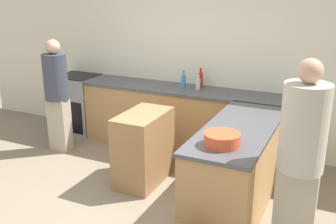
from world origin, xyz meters
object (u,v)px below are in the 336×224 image
Objects in this scene: mixing_bowl at (222,139)px; person_by_range at (57,92)px; hot_sauce_bottle at (200,80)px; person_at_peninsula at (301,157)px; island_table at (144,148)px; dish_soap_bottle at (184,81)px; vinegar_bottle_clear at (198,83)px; range_oven at (79,103)px.

person_by_range is (-2.75, 0.98, -0.11)m from mixing_bowl.
hot_sauce_bottle is 0.16× the size of person_at_peninsula.
dish_soap_bottle is (0.03, 1.15, 0.59)m from island_table.
person_at_peninsula is at bearing -50.53° from hot_sauce_bottle.
person_at_peninsula reaches higher than hot_sauce_bottle.
dish_soap_bottle is 0.14× the size of person_at_peninsula.
person_by_range is (-1.61, -0.82, -0.15)m from dish_soap_bottle.
vinegar_bottle_clear is at bearing 77.72° from island_table.
range_oven is 2.80× the size of mixing_bowl.
island_table is 1.32m from vinegar_bottle_clear.
person_at_peninsula is at bearing -48.92° from vinegar_bottle_clear.
person_at_peninsula is (1.64, -1.99, -0.07)m from hot_sauce_bottle.
mixing_bowl is 2.13m from dish_soap_bottle.
dish_soap_bottle reaches higher than range_oven.
vinegar_bottle_clear is (0.25, 1.16, 0.57)m from island_table.
person_by_range reaches higher than vinegar_bottle_clear.
island_table is 1.29m from dish_soap_bottle.
range_oven is 1.95m from dish_soap_bottle.
hot_sauce_bottle reaches higher than vinegar_bottle_clear.
dish_soap_bottle is at bearing 27.08° from person_by_range.
range_oven is 0.93m from person_by_range.
mixing_bowl is (1.18, -0.65, 0.55)m from island_table.
hot_sauce_bottle is at bearing 79.49° from island_table.
person_by_range is at bearing -71.99° from range_oven.
vinegar_bottle_clear is 0.86× the size of dish_soap_bottle.
person_at_peninsula reaches higher than mixing_bowl.
dish_soap_bottle reaches higher than vinegar_bottle_clear.
dish_soap_bottle is 2.62m from person_at_peninsula.
mixing_bowl is 2.03m from vinegar_bottle_clear.
mixing_bowl is 0.19× the size of person_at_peninsula.
range_oven is at bearing 153.71° from person_at_peninsula.
range_oven is 2.15m from island_table.
person_by_range is 0.90× the size of person_at_peninsula.
person_by_range reaches higher than dish_soap_bottle.
hot_sauce_bottle is 2.05m from person_by_range.
dish_soap_bottle is 0.25m from hot_sauce_bottle.
dish_soap_bottle is at bearing 134.80° from person_at_peninsula.
vinegar_bottle_clear is at bearing 1.92° from dish_soap_bottle.
vinegar_bottle_clear is (-0.93, 1.81, 0.03)m from mixing_bowl.
hot_sauce_bottle is 2.58m from person_at_peninsula.
person_at_peninsula is at bearing -4.90° from mixing_bowl.
range_oven is 3.70× the size of dish_soap_bottle.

